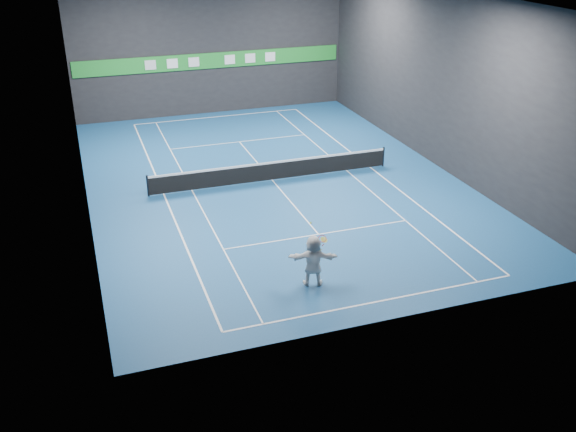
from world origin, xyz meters
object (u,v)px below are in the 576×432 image
object	(u,v)px
tennis_net	(272,170)
tennis_racket	(322,240)
player	(313,261)
tennis_ball	(311,223)

from	to	relation	value
tennis_net	tennis_racket	world-z (taller)	tennis_racket
tennis_net	player	bearing A→B (deg)	-99.39
player	tennis_net	size ratio (longest dim) A/B	0.16
player	tennis_ball	world-z (taller)	tennis_ball
tennis_ball	tennis_racket	world-z (taller)	tennis_ball
tennis_net	tennis_racket	size ratio (longest dim) A/B	17.66
player	tennis_net	world-z (taller)	player
player	tennis_racket	world-z (taller)	player
tennis_ball	tennis_racket	distance (m)	0.92
tennis_net	tennis_racket	bearing A→B (deg)	-97.49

